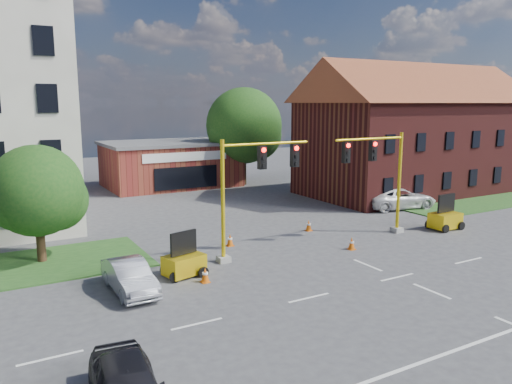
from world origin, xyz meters
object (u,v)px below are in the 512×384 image
Objects in this scene: trailer_east at (445,219)px; signal_mast_west at (252,183)px; pickup_white at (399,198)px; trailer_west at (184,263)px; signal_mast_east at (380,172)px.

signal_mast_west is at bearing 174.54° from trailer_east.
signal_mast_west is at bearing 119.48° from pickup_white.
signal_mast_west reaches higher than trailer_east.
pickup_white is at bearing 3.05° from trailer_west.
signal_mast_east reaches higher than trailer_east.
signal_mast_west is 8.71m from signal_mast_east.
signal_mast_west reaches higher than trailer_west.
signal_mast_east reaches higher than trailer_west.
trailer_west is (-12.84, -0.93, -3.28)m from signal_mast_east.
signal_mast_east reaches higher than pickup_white.
pickup_white is at bearing 69.02° from trailer_east.
signal_mast_west is 1.00× the size of signal_mast_east.
trailer_east is (17.73, -0.02, 0.04)m from trailer_west.
pickup_white is (19.91, 6.13, 0.15)m from trailer_west.
signal_mast_east is 5.94m from trailer_east.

